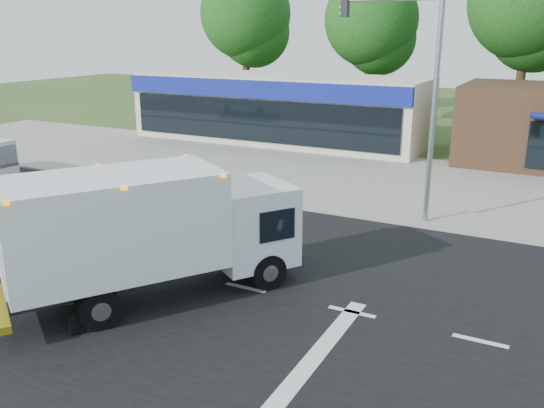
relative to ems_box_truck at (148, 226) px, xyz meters
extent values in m
plane|color=#385123|center=(1.86, 1.56, -1.94)|extent=(120.00, 120.00, 0.00)
cube|color=black|center=(1.86, 1.56, -1.94)|extent=(60.00, 14.00, 0.02)
cube|color=gray|center=(1.86, 9.76, -1.88)|extent=(60.00, 2.40, 0.12)
cube|color=gray|center=(1.86, 15.56, -1.93)|extent=(60.00, 9.00, 0.02)
cube|color=silver|center=(-7.14, 1.56, -1.92)|extent=(1.20, 0.15, 0.01)
cube|color=silver|center=(-4.14, 1.56, -1.92)|extent=(1.20, 0.15, 0.01)
cube|color=silver|center=(-1.14, 1.56, -1.92)|extent=(1.20, 0.15, 0.01)
cube|color=silver|center=(1.86, 1.56, -1.92)|extent=(1.20, 0.15, 0.01)
cube|color=silver|center=(4.86, 1.56, -1.92)|extent=(1.20, 0.15, 0.01)
cube|color=silver|center=(7.86, 1.56, -1.92)|extent=(1.20, 0.15, 0.01)
cube|color=silver|center=(4.86, -1.44, -1.92)|extent=(0.40, 7.00, 0.01)
cube|color=black|center=(-0.46, -0.69, -1.22)|extent=(3.71, 4.81, 0.36)
cube|color=silver|center=(1.56, 2.32, -0.35)|extent=(2.97, 2.93, 2.15)
cube|color=black|center=(2.11, 3.13, -0.15)|extent=(1.70, 1.21, 0.92)
cube|color=white|center=(-0.46, -0.69, 0.21)|extent=(4.89, 5.61, 2.40)
cube|color=orange|center=(-0.46, -0.69, 1.38)|extent=(4.81, 5.47, 0.08)
cylinder|color=black|center=(0.79, 2.91, -1.45)|extent=(0.80, 0.99, 0.98)
cylinder|color=black|center=(2.40, 1.82, -1.45)|extent=(0.80, 0.99, 0.98)
cylinder|color=black|center=(-1.71, -0.71, -1.45)|extent=(0.80, 0.99, 0.98)
cylinder|color=black|center=(-0.02, -1.85, -1.45)|extent=(0.80, 0.99, 0.98)
cylinder|color=black|center=(-13.42, 6.41, -1.59)|extent=(0.72, 0.25, 0.71)
cube|color=beige|center=(-7.14, 21.56, 0.06)|extent=(18.00, 6.00, 4.00)
cube|color=navy|center=(-7.14, 18.51, 1.46)|extent=(18.00, 0.30, 1.00)
cube|color=black|center=(-7.14, 18.51, -0.34)|extent=(17.00, 0.12, 2.40)
cylinder|color=gray|center=(4.86, 9.16, 2.06)|extent=(0.18, 0.18, 8.00)
cube|color=black|center=(1.56, 9.16, 5.46)|extent=(0.25, 0.25, 0.70)
cylinder|color=#332114|center=(-14.14, 29.56, 1.73)|extent=(0.56, 0.56, 7.35)
sphere|color=#154112|center=(-14.14, 29.56, 5.93)|extent=(6.93, 6.93, 6.93)
sphere|color=#154112|center=(-13.64, 30.06, 4.57)|extent=(5.46, 5.46, 5.46)
cylinder|color=#332114|center=(-4.14, 29.56, 1.49)|extent=(0.56, 0.56, 6.86)
sphere|color=#154112|center=(-4.14, 29.56, 5.41)|extent=(6.47, 6.47, 6.47)
sphere|color=#154112|center=(-3.64, 30.06, 4.14)|extent=(5.10, 5.10, 5.10)
cylinder|color=#332114|center=(5.86, 29.56, 1.98)|extent=(0.56, 0.56, 7.84)
sphere|color=#154112|center=(5.86, 29.56, 6.46)|extent=(7.39, 7.39, 7.39)
sphere|color=#154112|center=(6.36, 30.06, 5.00)|extent=(5.82, 5.82, 5.82)
camera|label=1|loc=(8.97, -10.60, 4.66)|focal=38.00mm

